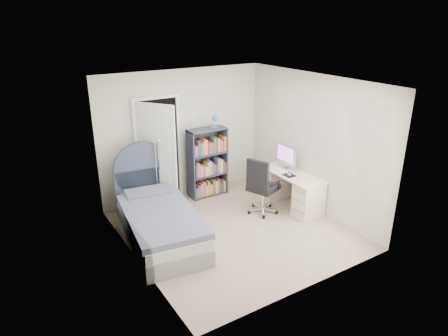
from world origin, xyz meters
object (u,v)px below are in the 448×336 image
bookcase (208,165)px  desk (291,188)px  floor_lamp (158,182)px  bed (159,220)px  nightstand (128,194)px  office_chair (261,184)px

bookcase → desk: bearing=-50.1°
floor_lamp → bookcase: size_ratio=0.86×
bookcase → desk: (1.07, -1.28, -0.27)m
bed → nightstand: bed is taller
floor_lamp → office_chair: (1.51, -1.08, 0.01)m
nightstand → desk: bearing=-27.6°
floor_lamp → desk: size_ratio=1.03×
desk → nightstand: bearing=152.4°
nightstand → office_chair: (2.01, -1.37, 0.23)m
bed → floor_lamp: (0.38, 0.87, 0.27)m
office_chair → floor_lamp: bearing=144.4°
office_chair → bed: bearing=173.5°
floor_lamp → office_chair: size_ratio=1.31×
floor_lamp → nightstand: bearing=150.1°
bookcase → floor_lamp: bearing=-172.1°
bookcase → office_chair: (0.39, -1.24, -0.05)m
nightstand → office_chair: office_chair is taller
bed → floor_lamp: floor_lamp is taller
nightstand → desk: size_ratio=0.40×
bookcase → office_chair: bookcase is taller
nightstand → floor_lamp: bearing=-29.9°
nightstand → office_chair: bearing=-34.2°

